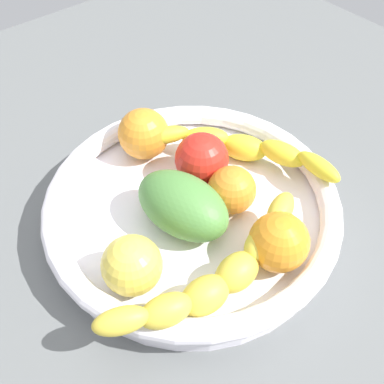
# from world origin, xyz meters

# --- Properties ---
(kitchen_counter) EXTENTS (1.20, 1.20, 0.03)m
(kitchen_counter) POSITION_xyz_m (0.00, 0.00, 0.01)
(kitchen_counter) COLOR slate
(kitchen_counter) RESTS_ON ground
(fruit_bowl) EXTENTS (0.35, 0.35, 0.05)m
(fruit_bowl) POSITION_xyz_m (0.00, 0.00, 0.06)
(fruit_bowl) COLOR white
(fruit_bowl) RESTS_ON kitchen_counter
(banana_draped_left) EXTENTS (0.15, 0.22, 0.05)m
(banana_draped_left) POSITION_xyz_m (-0.10, -0.02, 0.08)
(banana_draped_left) COLOR yellow
(banana_draped_left) RESTS_ON fruit_bowl
(banana_draped_right) EXTENTS (0.27, 0.07, 0.05)m
(banana_draped_right) POSITION_xyz_m (0.05, 0.10, 0.09)
(banana_draped_right) COLOR gold
(banana_draped_right) RESTS_ON fruit_bowl
(orange_front) EXTENTS (0.06, 0.06, 0.06)m
(orange_front) POSITION_xyz_m (-0.04, 0.03, 0.08)
(orange_front) COLOR orange
(orange_front) RESTS_ON fruit_bowl
(orange_mid_left) EXTENTS (0.07, 0.07, 0.07)m
(orange_mid_left) POSITION_xyz_m (-0.01, -0.12, 0.09)
(orange_mid_left) COLOR orange
(orange_mid_left) RESTS_ON fruit_bowl
(orange_mid_right) EXTENTS (0.07, 0.07, 0.07)m
(orange_mid_right) POSITION_xyz_m (-0.02, 0.11, 0.09)
(orange_mid_right) COLOR orange
(orange_mid_right) RESTS_ON fruit_bowl
(tomato_red) EXTENTS (0.07, 0.07, 0.07)m
(tomato_red) POSITION_xyz_m (-0.04, -0.03, 0.09)
(tomato_red) COLOR red
(tomato_red) RESTS_ON fruit_bowl
(mango_green) EXTENTS (0.10, 0.13, 0.07)m
(mango_green) POSITION_xyz_m (0.02, 0.01, 0.09)
(mango_green) COLOR #4E883E
(mango_green) RESTS_ON fruit_bowl
(apple_yellow) EXTENTS (0.06, 0.06, 0.06)m
(apple_yellow) POSITION_xyz_m (0.11, 0.04, 0.09)
(apple_yellow) COLOR #E8CF4D
(apple_yellow) RESTS_ON fruit_bowl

